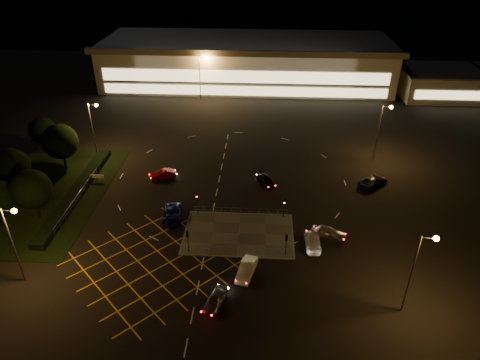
# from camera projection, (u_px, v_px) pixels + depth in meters

# --- Properties ---
(ground) EXTENTS (180.00, 180.00, 0.00)m
(ground) POSITION_uv_depth(u_px,v_px,m) (225.00, 224.00, 58.27)
(ground) COLOR black
(ground) RESTS_ON ground
(pedestrian_island) EXTENTS (14.00, 9.00, 0.12)m
(pedestrian_island) POSITION_uv_depth(u_px,v_px,m) (239.00, 234.00, 56.42)
(pedestrian_island) COLOR #4C4944
(pedestrian_island) RESTS_ON ground
(grass_verge) EXTENTS (18.00, 30.00, 0.08)m
(grass_verge) POSITION_uv_depth(u_px,v_px,m) (45.00, 194.00, 64.82)
(grass_verge) COLOR black
(grass_verge) RESTS_ON ground
(hedge) EXTENTS (2.00, 26.00, 1.00)m
(hedge) POSITION_uv_depth(u_px,v_px,m) (77.00, 192.00, 64.33)
(hedge) COLOR black
(hedge) RESTS_ON ground
(supermarket) EXTENTS (72.00, 26.50, 10.50)m
(supermarket) POSITION_uv_depth(u_px,v_px,m) (247.00, 61.00, 108.61)
(supermarket) COLOR beige
(supermarket) RESTS_ON ground
(retail_unit_a) EXTENTS (18.80, 14.80, 6.35)m
(retail_unit_a) POSITION_uv_depth(u_px,v_px,m) (440.00, 83.00, 100.50)
(retail_unit_a) COLOR beige
(retail_unit_a) RESTS_ON ground
(streetlight_sw) EXTENTS (1.78, 0.56, 10.03)m
(streetlight_sw) POSITION_uv_depth(u_px,v_px,m) (13.00, 235.00, 45.73)
(streetlight_sw) COLOR slate
(streetlight_sw) RESTS_ON ground
(streetlight_se) EXTENTS (1.78, 0.56, 10.03)m
(streetlight_se) POSITION_uv_depth(u_px,v_px,m) (419.00, 264.00, 41.86)
(streetlight_se) COLOR slate
(streetlight_se) RESTS_ON ground
(streetlight_nw) EXTENTS (1.78, 0.56, 10.03)m
(streetlight_nw) POSITION_uv_depth(u_px,v_px,m) (94.00, 123.00, 71.53)
(streetlight_nw) COLOR slate
(streetlight_nw) RESTS_ON ground
(streetlight_ne) EXTENTS (1.78, 0.56, 10.03)m
(streetlight_ne) POSITION_uv_depth(u_px,v_px,m) (382.00, 125.00, 70.78)
(streetlight_ne) COLOR slate
(streetlight_ne) RESTS_ON ground
(streetlight_far_left) EXTENTS (1.78, 0.56, 10.03)m
(streetlight_far_left) POSITION_uv_depth(u_px,v_px,m) (201.00, 72.00, 96.51)
(streetlight_far_left) COLOR slate
(streetlight_far_left) RESTS_ON ground
(streetlight_far_right) EXTENTS (1.78, 0.56, 10.03)m
(streetlight_far_right) POSITION_uv_depth(u_px,v_px,m) (379.00, 72.00, 96.17)
(streetlight_far_right) COLOR slate
(streetlight_far_right) RESTS_ON ground
(signal_sw) EXTENTS (0.28, 0.30, 3.15)m
(signal_sw) POSITION_uv_depth(u_px,v_px,m) (188.00, 237.00, 52.13)
(signal_sw) COLOR black
(signal_sw) RESTS_ON pedestrian_island
(signal_se) EXTENTS (0.28, 0.30, 3.15)m
(signal_se) POSITION_uv_depth(u_px,v_px,m) (286.00, 241.00, 51.51)
(signal_se) COLOR black
(signal_se) RESTS_ON pedestrian_island
(signal_nw) EXTENTS (0.28, 0.30, 3.15)m
(signal_nw) POSITION_uv_depth(u_px,v_px,m) (197.00, 201.00, 58.97)
(signal_nw) COLOR black
(signal_nw) RESTS_ON pedestrian_island
(signal_ne) EXTENTS (0.28, 0.30, 3.15)m
(signal_ne) POSITION_uv_depth(u_px,v_px,m) (284.00, 204.00, 58.35)
(signal_ne) COLOR black
(signal_ne) RESTS_ON pedestrian_island
(tree_b) EXTENTS (5.40, 5.40, 7.35)m
(tree_b) POSITION_uv_depth(u_px,v_px,m) (11.00, 166.00, 62.67)
(tree_b) COLOR black
(tree_b) RESTS_ON ground
(tree_c) EXTENTS (5.76, 5.76, 7.84)m
(tree_c) POSITION_uv_depth(u_px,v_px,m) (60.00, 141.00, 69.15)
(tree_c) COLOR black
(tree_c) RESTS_ON ground
(tree_d) EXTENTS (4.68, 4.68, 6.37)m
(tree_d) POSITION_uv_depth(u_px,v_px,m) (42.00, 131.00, 75.08)
(tree_d) COLOR black
(tree_d) RESTS_ON ground
(tree_e) EXTENTS (5.40, 5.40, 7.35)m
(tree_e) POSITION_uv_depth(u_px,v_px,m) (31.00, 189.00, 57.22)
(tree_e) COLOR black
(tree_e) RESTS_ON ground
(car_near_silver) EXTENTS (2.81, 4.27, 1.35)m
(car_near_silver) POSITION_uv_depth(u_px,v_px,m) (215.00, 300.00, 45.67)
(car_near_silver) COLOR #A6A9AD
(car_near_silver) RESTS_ON ground
(car_queue_white) EXTENTS (2.60, 4.71, 1.47)m
(car_queue_white) POSITION_uv_depth(u_px,v_px,m) (247.00, 269.00, 49.59)
(car_queue_white) COLOR silver
(car_queue_white) RESTS_ON ground
(car_left_blue) EXTENTS (3.17, 5.66, 1.49)m
(car_left_blue) POSITION_uv_depth(u_px,v_px,m) (172.00, 214.00, 58.96)
(car_left_blue) COLOR #0E1555
(car_left_blue) RESTS_ON ground
(car_far_dkgrey) EXTENTS (3.46, 4.59, 1.24)m
(car_far_dkgrey) POSITION_uv_depth(u_px,v_px,m) (266.00, 180.00, 67.08)
(car_far_dkgrey) COLOR black
(car_far_dkgrey) RESTS_ON ground
(car_right_silver) EXTENTS (4.81, 3.10, 1.52)m
(car_right_silver) POSITION_uv_depth(u_px,v_px,m) (328.00, 232.00, 55.48)
(car_right_silver) COLOR #9DA0A4
(car_right_silver) RESTS_ON ground
(car_circ_red) EXTENTS (4.36, 2.94, 1.36)m
(car_circ_red) POSITION_uv_depth(u_px,v_px,m) (163.00, 174.00, 68.61)
(car_circ_red) COLOR maroon
(car_circ_red) RESTS_ON ground
(car_east_grey) EXTENTS (5.44, 5.23, 1.44)m
(car_east_grey) POSITION_uv_depth(u_px,v_px,m) (373.00, 181.00, 66.76)
(car_east_grey) COLOR black
(car_east_grey) RESTS_ON ground
(car_approach_white) EXTENTS (1.95, 4.76, 1.38)m
(car_approach_white) POSITION_uv_depth(u_px,v_px,m) (313.00, 241.00, 54.05)
(car_approach_white) COLOR silver
(car_approach_white) RESTS_ON ground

